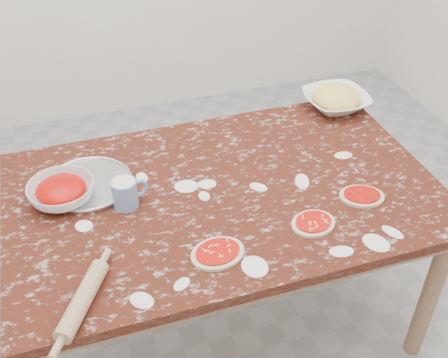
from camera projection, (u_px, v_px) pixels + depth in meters
ground at (224, 316)px, 2.48m from camera, size 4.00×4.00×0.00m
worktable at (224, 206)px, 2.07m from camera, size 1.60×1.00×0.75m
pizza_tray at (88, 184)px, 2.04m from camera, size 0.43×0.43×0.01m
sauce_bowl at (62, 193)px, 1.95m from camera, size 0.27×0.27×0.07m
cheese_bowl at (336, 101)px, 2.48m from camera, size 0.29×0.29×0.07m
flour_mug at (126, 193)px, 1.92m from camera, size 0.14×0.09×0.11m
pizza_left at (218, 253)px, 1.75m from camera, size 0.20×0.17×0.02m
pizza_mid at (313, 223)px, 1.86m from camera, size 0.17×0.15×0.02m
pizza_right at (362, 196)px, 1.98m from camera, size 0.20×0.17×0.02m
rolling_pin at (83, 300)px, 1.58m from camera, size 0.19×0.27×0.06m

